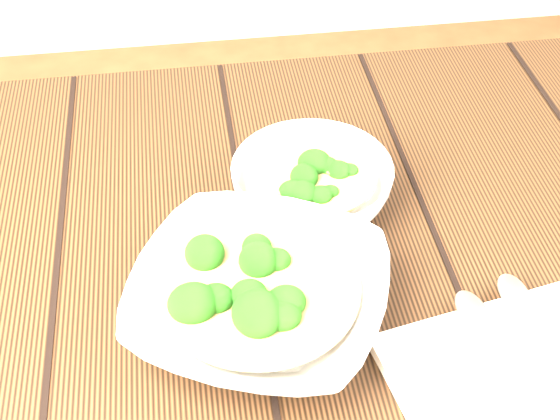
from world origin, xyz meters
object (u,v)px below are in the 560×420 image
object	(u,v)px
soup_bowl_back	(312,184)
trivet	(279,240)
napkin	(524,385)
soup_bowl_front	(259,298)
table	(274,343)

from	to	relation	value
soup_bowl_back	trivet	distance (m)	0.08
trivet	napkin	distance (m)	0.28
trivet	soup_bowl_front	bearing A→B (deg)	-109.58
table	soup_bowl_back	world-z (taller)	soup_bowl_back
table	napkin	world-z (taller)	napkin
table	soup_bowl_back	size ratio (longest dim) A/B	6.05
table	trivet	size ratio (longest dim) A/B	11.11
table	trivet	world-z (taller)	trivet
table	soup_bowl_front	size ratio (longest dim) A/B	3.84
table	soup_bowl_front	distance (m)	0.16
soup_bowl_back	soup_bowl_front	bearing A→B (deg)	-116.56
soup_bowl_front	napkin	xyz separation A→B (m)	(0.22, -0.11, -0.03)
table	trivet	xyz separation A→B (m)	(0.01, 0.03, 0.13)
soup_bowl_front	napkin	world-z (taller)	soup_bowl_front
soup_bowl_back	trivet	world-z (taller)	soup_bowl_back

